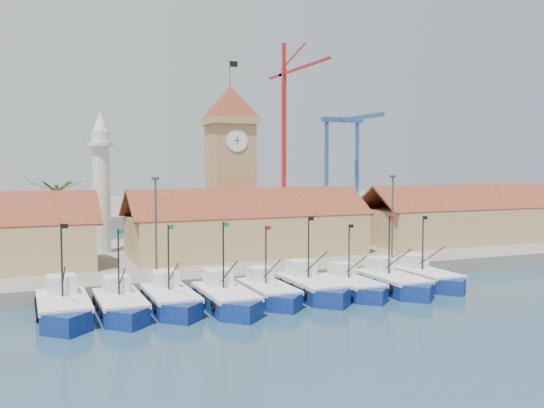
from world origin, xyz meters
name	(u,v)px	position (x,y,z in m)	size (l,w,h in m)	color
ground	(330,305)	(0.00, 0.00, 0.00)	(400.00, 400.00, 0.00)	#1D384D
quay	(236,256)	(0.00, 24.00, 0.75)	(140.00, 32.00, 1.50)	gray
terminal	(124,207)	(0.00, 110.00, 1.00)	(240.00, 80.00, 2.00)	gray
boat_0	(64,310)	(-20.79, 3.34, 0.79)	(3.69, 10.11, 7.65)	navy
boat_1	(121,307)	(-16.62, 2.99, 0.73)	(3.40, 9.31, 7.05)	navy
boat_2	(171,301)	(-12.60, 3.32, 0.75)	(3.48, 9.53, 7.21)	navy
boat_3	(227,300)	(-8.36, 1.96, 0.77)	(3.58, 9.81, 7.42)	navy
boat_4	(269,294)	(-4.19, 3.09, 0.70)	(3.29, 9.01, 6.82)	navy
boat_5	(313,289)	(0.03, 3.29, 0.78)	(3.62, 9.91, 7.50)	navy
boat_6	(353,288)	(3.77, 2.73, 0.69)	(3.22, 8.83, 6.68)	navy
boat_7	(394,284)	(7.91, 2.45, 0.76)	(3.55, 9.72, 7.35)	navy
boat_8	(428,279)	(12.37, 3.41, 0.74)	(3.44, 9.42, 7.12)	navy
hall_center	(247,233)	(0.00, 20.00, 3.99)	(27.04, 10.13, 7.61)	tan
hall_right	(473,222)	(32.00, 20.00, 3.99)	(31.20, 10.13, 7.61)	tan
clock_tower	(230,162)	(0.00, 26.00, 11.96)	(5.80, 5.80, 22.70)	tan
minaret	(101,182)	(-15.00, 28.00, 9.73)	(3.00, 3.00, 16.30)	silver
palm_tree	(57,214)	(-20.00, 26.00, 6.25)	(5.60, 5.03, 8.39)	brown
lamp_posts	(279,216)	(0.50, 12.00, 6.48)	(80.70, 0.25, 9.03)	#3F3F44
crane_red_right	(287,112)	(41.54, 103.09, 25.46)	(1.00, 35.97, 41.80)	#AF1B1B
gantry	(348,135)	(62.00, 106.65, 20.04)	(13.00, 22.00, 23.20)	#2E4F8E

